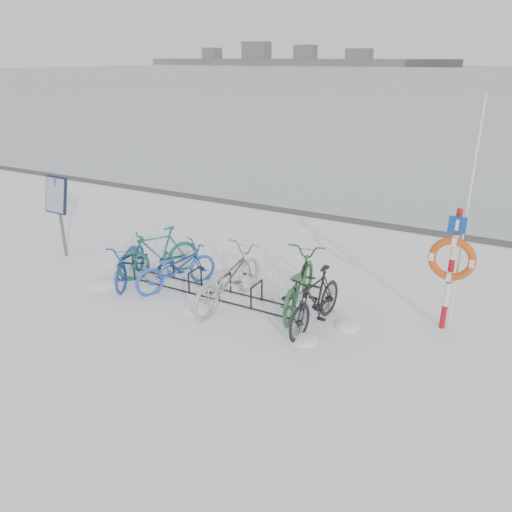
{
  "coord_description": "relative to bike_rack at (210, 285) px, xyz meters",
  "views": [
    {
      "loc": [
        5.21,
        -7.61,
        4.48
      ],
      "look_at": [
        0.74,
        0.6,
        0.74
      ],
      "focal_mm": 35.0,
      "sensor_mm": 36.0,
      "label": 1
    }
  ],
  "objects": [
    {
      "name": "bike_1",
      "position": [
        -1.49,
        0.25,
        0.37
      ],
      "size": [
        1.42,
        1.84,
        1.11
      ],
      "primitive_type": "imported",
      "rotation": [
        0.0,
        0.0,
        -0.56
      ],
      "color": "#1F605C",
      "rests_on": "ground"
    },
    {
      "name": "lifebuoy_station",
      "position": [
        4.41,
        0.74,
        1.16
      ],
      "size": [
        0.77,
        0.22,
        3.99
      ],
      "color": "#AB0D15",
      "rests_on": "ground"
    },
    {
      "name": "bike_rack",
      "position": [
        0.0,
        0.0,
        0.0
      ],
      "size": [
        4.0,
        0.48,
        0.46
      ],
      "color": "black",
      "rests_on": "ground"
    },
    {
      "name": "snow_drifts",
      "position": [
        0.01,
        -0.24,
        -0.18
      ],
      "size": [
        6.15,
        1.8,
        0.21
      ],
      "color": "white",
      "rests_on": "ground"
    },
    {
      "name": "bike_3",
      "position": [
        0.56,
        -0.19,
        0.39
      ],
      "size": [
        0.87,
        2.2,
        1.14
      ],
      "primitive_type": "imported",
      "rotation": [
        0.0,
        0.0,
        3.09
      ],
      "color": "#A3A5AB",
      "rests_on": "ground"
    },
    {
      "name": "bike_0",
      "position": [
        -1.83,
        -0.27,
        0.29
      ],
      "size": [
        1.29,
        1.9,
        0.95
      ],
      "primitive_type": "imported",
      "rotation": [
        0.0,
        0.0,
        0.41
      ],
      "color": "navy",
      "rests_on": "ground"
    },
    {
      "name": "shoreline",
      "position": [
        -122.02,
        260.0,
        2.61
      ],
      "size": [
        180.0,
        12.0,
        9.5
      ],
      "color": "#515151",
      "rests_on": "ground"
    },
    {
      "name": "bike_4",
      "position": [
        1.82,
        0.31,
        0.37
      ],
      "size": [
        1.08,
        2.2,
        1.1
      ],
      "primitive_type": "imported",
      "rotation": [
        0.0,
        0.0,
        3.31
      ],
      "color": "#2D5E36",
      "rests_on": "ground"
    },
    {
      "name": "bike_2",
      "position": [
        -0.76,
        -0.09,
        0.3
      ],
      "size": [
        1.36,
        1.93,
        0.96
      ],
      "primitive_type": "imported",
      "rotation": [
        0.0,
        0.0,
        2.7
      ],
      "color": "blue",
      "rests_on": "ground"
    },
    {
      "name": "quay_edge",
      "position": [
        0.0,
        5.9,
        -0.13
      ],
      "size": [
        400.0,
        0.25,
        0.1
      ],
      "primitive_type": "cube",
      "color": "#3F3F42",
      "rests_on": "ground"
    },
    {
      "name": "info_board",
      "position": [
        -4.21,
        0.03,
        1.23
      ],
      "size": [
        0.66,
        0.27,
        1.95
      ],
      "rotation": [
        0.0,
        0.0,
        -0.03
      ],
      "color": "#595B5E",
      "rests_on": "ground"
    },
    {
      "name": "bike_5",
      "position": [
        2.38,
        -0.22,
        0.37
      ],
      "size": [
        0.69,
        1.86,
        1.1
      ],
      "primitive_type": "imported",
      "rotation": [
        0.0,
        0.0,
        -0.1
      ],
      "color": "black",
      "rests_on": "ground"
    },
    {
      "name": "ground",
      "position": [
        0.0,
        0.0,
        -0.18
      ],
      "size": [
        900.0,
        900.0,
        0.0
      ],
      "primitive_type": "plane",
      "color": "white",
      "rests_on": "ground"
    }
  ]
}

